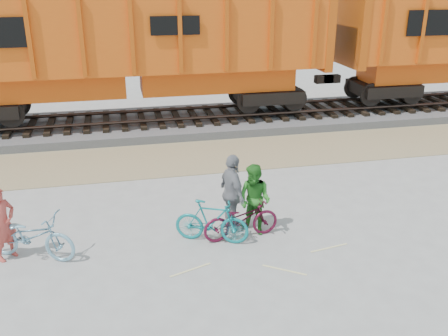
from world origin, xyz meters
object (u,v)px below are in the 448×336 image
at_px(hopper_car_center, 131,47).
at_px(bicycle_maroon, 241,219).
at_px(person_man, 255,200).
at_px(person_woman, 232,193).
at_px(bicycle_blue, 31,236).
at_px(person_solo, 3,224).
at_px(bicycle_teal, 212,221).

relative_size(hopper_car_center, bicycle_maroon, 8.20).
relative_size(person_man, person_woman, 0.89).
height_order(bicycle_blue, person_solo, person_solo).
relative_size(bicycle_blue, person_man, 1.20).
distance_m(hopper_car_center, bicycle_blue, 9.35).
bearing_deg(person_man, person_woman, -160.68).
height_order(bicycle_teal, person_solo, person_solo).
distance_m(bicycle_teal, bicycle_maroon, 0.66).
distance_m(bicycle_teal, person_solo, 4.21).
relative_size(bicycle_blue, bicycle_maroon, 1.12).
height_order(person_man, person_woman, person_woman).
xyz_separation_m(bicycle_maroon, person_woman, (-0.10, 0.40, 0.45)).
xyz_separation_m(hopper_car_center, bicycle_maroon, (1.81, -8.76, -2.56)).
bearing_deg(person_solo, hopper_car_center, 23.38).
bearing_deg(bicycle_teal, bicycle_maroon, -63.71).
bearing_deg(person_man, bicycle_maroon, -107.14).
relative_size(bicycle_maroon, person_woman, 0.95).
bearing_deg(hopper_car_center, bicycle_blue, -106.34).
bearing_deg(hopper_car_center, bicycle_teal, -82.51).
relative_size(bicycle_blue, bicycle_teal, 1.19).
distance_m(person_man, person_woman, 0.51).
bearing_deg(hopper_car_center, person_man, -75.91).
bearing_deg(person_man, bicycle_blue, -132.60).
bearing_deg(bicycle_teal, bicycle_blue, 111.54).
bearing_deg(bicycle_blue, person_woman, -62.06).
xyz_separation_m(person_solo, person_man, (5.19, -0.04, 0.02)).
xyz_separation_m(person_man, person_woman, (-0.45, 0.23, 0.10)).
bearing_deg(bicycle_teal, person_man, -55.02).
relative_size(bicycle_blue, person_solo, 1.23).
distance_m(hopper_car_center, bicycle_teal, 9.21).
xyz_separation_m(bicycle_teal, person_man, (1.00, 0.20, 0.32)).
bearing_deg(person_woman, person_man, -128.55).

